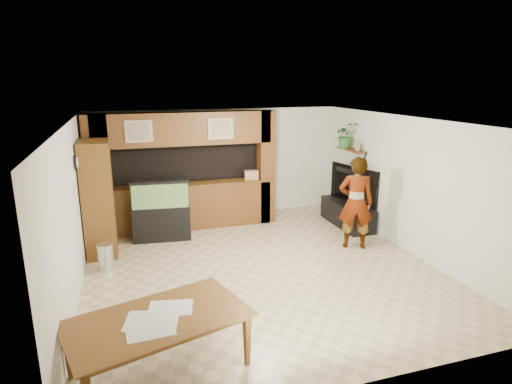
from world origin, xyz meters
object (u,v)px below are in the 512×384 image
object	(u,v)px
television	(349,185)
dining_table	(161,347)
aquarium	(161,210)
pantry_cabinet	(98,199)
person	(356,203)

from	to	relation	value
television	dining_table	distance (m)	6.13
television	aquarium	bearing A→B (deg)	71.87
aquarium	pantry_cabinet	bearing A→B (deg)	-155.22
pantry_cabinet	person	size ratio (longest dim) A/B	1.19
pantry_cabinet	person	xyz separation A→B (m)	(4.80, -1.20, -0.17)
person	dining_table	distance (m)	4.93
television	person	world-z (taller)	person
aquarium	person	distance (m)	3.97
aquarium	television	bearing A→B (deg)	1.19
pantry_cabinet	television	xyz separation A→B (m)	(5.35, 0.05, -0.14)
television	person	distance (m)	1.37
pantry_cabinet	aquarium	size ratio (longest dim) A/B	1.68
aquarium	dining_table	world-z (taller)	aquarium
person	pantry_cabinet	bearing A→B (deg)	9.89
dining_table	aquarium	bearing A→B (deg)	67.84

